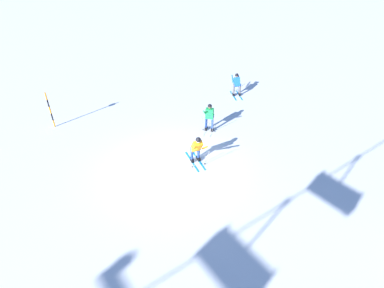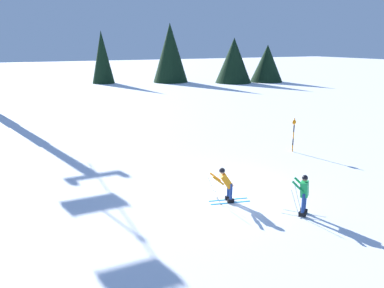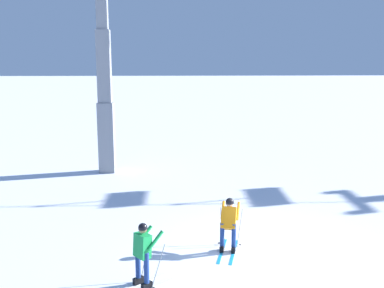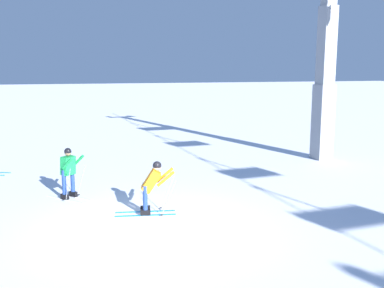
% 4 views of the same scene
% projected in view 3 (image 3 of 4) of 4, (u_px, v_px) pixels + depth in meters
% --- Properties ---
extents(ground_plane, '(260.00, 260.00, 0.00)m').
position_uv_depth(ground_plane, '(269.00, 253.00, 13.02)').
color(ground_plane, white).
extents(skier_carving_main, '(0.95, 1.81, 1.67)m').
position_uv_depth(skier_carving_main, '(229.00, 221.00, 13.09)').
color(skier_carving_main, '#198CCC').
rests_on(skier_carving_main, ground_plane).
extents(lift_tower_near, '(0.75, 2.31, 10.85)m').
position_uv_depth(lift_tower_near, '(105.00, 80.00, 21.43)').
color(lift_tower_near, gray).
rests_on(lift_tower_near, ground_plane).
extents(skier_distant_uphill, '(1.54, 1.36, 1.67)m').
position_uv_depth(skier_distant_uphill, '(143.00, 250.00, 10.93)').
color(skier_distant_uphill, white).
rests_on(skier_distant_uphill, ground_plane).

